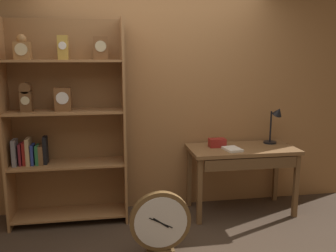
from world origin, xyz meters
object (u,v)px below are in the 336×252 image
object	(u,v)px
desk_lamp	(275,121)
open_repair_manual	(232,149)
workbench	(242,156)
round_clock_large	(160,223)
bookshelf	(63,123)
toolbox_small	(217,143)

from	to	relation	value
desk_lamp	open_repair_manual	size ratio (longest dim) A/B	2.02
workbench	round_clock_large	world-z (taller)	workbench
workbench	desk_lamp	bearing A→B (deg)	16.39
workbench	desk_lamp	distance (m)	0.58
workbench	desk_lamp	world-z (taller)	desk_lamp
bookshelf	toolbox_small	world-z (taller)	bookshelf
bookshelf	round_clock_large	distance (m)	1.47
round_clock_large	desk_lamp	bearing A→B (deg)	30.74
desk_lamp	open_repair_manual	world-z (taller)	desk_lamp
open_repair_manual	round_clock_large	world-z (taller)	open_repair_manual
open_repair_manual	toolbox_small	bearing A→B (deg)	116.19
toolbox_small	desk_lamp	bearing A→B (deg)	3.06
bookshelf	desk_lamp	bearing A→B (deg)	0.09
bookshelf	round_clock_large	size ratio (longest dim) A/B	3.62
round_clock_large	open_repair_manual	bearing A→B (deg)	36.87
bookshelf	round_clock_large	bearing A→B (deg)	-44.10
desk_lamp	toolbox_small	world-z (taller)	desk_lamp
bookshelf	round_clock_large	world-z (taller)	bookshelf
bookshelf	toolbox_small	size ratio (longest dim) A/B	11.64
bookshelf	workbench	distance (m)	1.99
toolbox_small	open_repair_manual	xyz separation A→B (m)	(0.12, -0.17, -0.04)
desk_lamp	open_repair_manual	distance (m)	0.67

